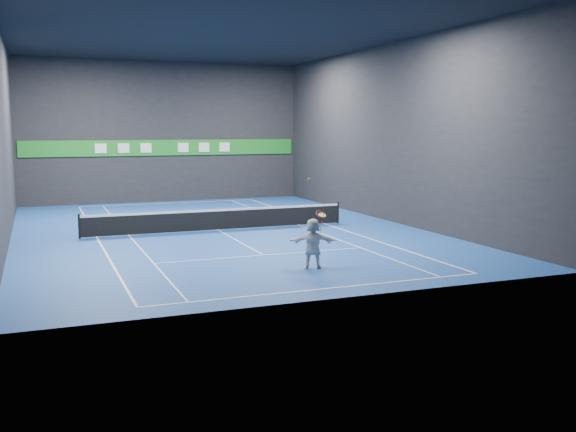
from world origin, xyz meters
name	(u,v)px	position (x,y,z in m)	size (l,w,h in m)	color
ground	(218,230)	(0.00, 0.00, 0.00)	(26.00, 26.00, 0.00)	#1A4390
ceiling	(216,33)	(0.00, 0.00, 9.00)	(26.00, 26.00, 0.00)	black
wall_back	(164,132)	(0.00, 13.00, 4.50)	(18.00, 0.10, 9.00)	black
wall_front	(343,137)	(0.00, -13.00, 4.50)	(18.00, 0.10, 9.00)	black
wall_left	(3,134)	(-9.00, 0.00, 4.50)	(0.10, 26.00, 9.00)	black
wall_right	(388,133)	(9.00, 0.00, 4.50)	(0.10, 26.00, 9.00)	black
baseline_near	(325,289)	(0.00, -11.89, 0.00)	(10.98, 0.08, 0.01)	white
baseline_far	(169,203)	(0.00, 11.89, 0.00)	(10.98, 0.08, 0.01)	white
sideline_doubles_left	(97,237)	(-5.49, 0.00, 0.00)	(0.08, 23.78, 0.01)	white
sideline_doubles_right	(325,224)	(5.49, 0.00, 0.00)	(0.08, 23.78, 0.01)	white
sideline_singles_left	(129,236)	(-4.11, 0.00, 0.00)	(0.06, 23.78, 0.01)	white
sideline_singles_right	(299,225)	(4.11, 0.00, 0.00)	(0.06, 23.78, 0.01)	white
service_line_near	(264,255)	(0.00, -6.40, 0.00)	(8.23, 0.06, 0.01)	white
service_line_far	(188,214)	(0.00, 6.40, 0.00)	(8.23, 0.06, 0.01)	white
center_service_line	(218,230)	(0.00, 0.00, 0.00)	(0.06, 12.80, 0.01)	white
player	(313,243)	(0.82, -9.13, 0.86)	(1.60, 0.51, 1.72)	silver
tennis_ball	(309,179)	(0.64, -9.17, 3.05)	(0.07, 0.07, 0.07)	#C5D423
tennis_net	(218,219)	(0.00, 0.00, 0.54)	(12.50, 0.10, 1.07)	black
sponsor_banner	(165,148)	(0.00, 12.93, 3.50)	(17.64, 0.11, 1.00)	#1D8625
tennis_racket	(320,216)	(1.12, -9.08, 1.76)	(0.48, 0.34, 0.80)	red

